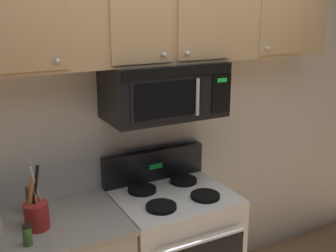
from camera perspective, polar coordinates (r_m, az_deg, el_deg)
The scene contains 7 objects.
back_wall at distance 2.94m, azimuth -2.76°, elevation 1.43°, with size 5.20×0.10×2.70m, color silver.
stove_range at distance 3.00m, azimuth 0.62°, elevation -16.72°, with size 0.76×0.69×1.12m.
over_range_microwave at distance 2.68m, azimuth -0.52°, elevation 4.90°, with size 0.76×0.43×0.35m.
upper_cabinets at distance 2.65m, azimuth -0.86°, elevation 14.59°, with size 2.50×0.36×0.55m.
utensil_crock_red at distance 2.47m, azimuth -17.48°, elevation -11.30°, with size 0.13×0.13×0.38m.
pepper_mill at distance 2.64m, azimuth -18.11°, elevation -9.59°, with size 0.06×0.06×0.17m, color brown.
spice_jar at distance 2.34m, azimuth -18.60°, elevation -13.88°, with size 0.05×0.05×0.12m.
Camera 1 is at (-1.22, -1.78, 2.10)m, focal length 44.79 mm.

